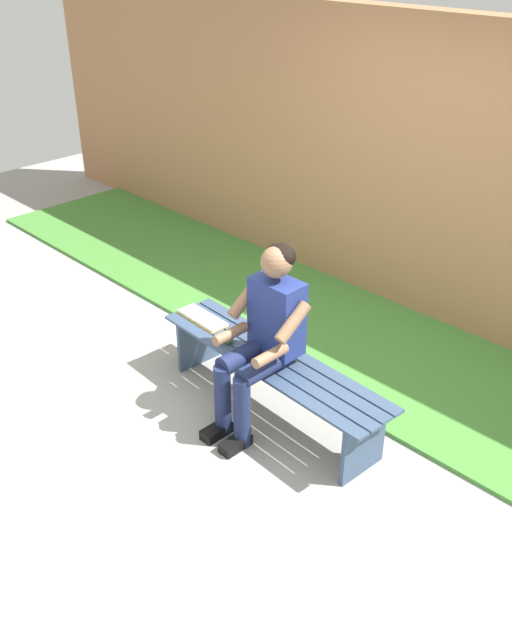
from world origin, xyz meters
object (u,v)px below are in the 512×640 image
person_seated (264,333)px  book_open (202,318)px  bench_near (272,370)px  apple (227,337)px

person_seated → book_open: 0.77m
person_seated → book_open: bearing=-8.1°
person_seated → bench_near: bearing=-80.5°
bench_near → book_open: 0.72m
bench_near → apple: size_ratio=21.48×
bench_near → apple: (0.35, 0.08, 0.14)m
book_open → bench_near: bearing=-177.5°
person_seated → apple: person_seated is taller
person_seated → apple: size_ratio=14.28×
person_seated → apple: 0.42m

